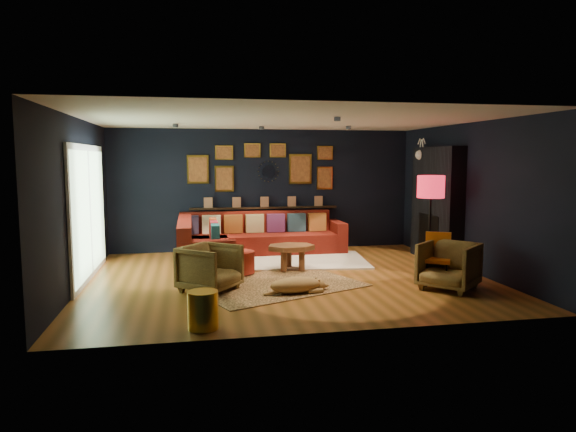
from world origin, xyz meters
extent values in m
plane|color=#9A5C26|center=(0.00, 0.00, 0.00)|extent=(6.50, 6.50, 0.00)
plane|color=black|center=(0.00, 2.75, 1.30)|extent=(6.50, 0.00, 6.50)
plane|color=black|center=(0.00, -2.75, 1.30)|extent=(6.50, 0.00, 6.50)
plane|color=black|center=(-3.25, 0.00, 1.30)|extent=(0.00, 5.50, 5.50)
plane|color=black|center=(3.25, 0.00, 1.30)|extent=(0.00, 5.50, 5.50)
plane|color=silver|center=(0.00, 0.00, 2.60)|extent=(6.50, 6.50, 0.00)
cube|color=maroon|center=(-0.20, 2.25, 0.21)|extent=(3.20, 0.95, 0.42)
cube|color=maroon|center=(-0.20, 2.60, 0.63)|extent=(3.20, 0.24, 0.46)
cube|color=maroon|center=(1.50, 2.25, 0.32)|extent=(0.22, 0.95, 0.64)
cube|color=maroon|center=(-1.32, 1.15, 0.21)|extent=(0.95, 2.20, 0.42)
cube|color=maroon|center=(-1.68, 1.15, 0.63)|extent=(0.24, 2.20, 0.46)
cube|color=maroon|center=(-1.32, 0.15, 0.32)|extent=(0.95, 0.22, 0.64)
cube|color=#3D3457|center=(-1.60, 2.40, 0.62)|extent=(0.38, 0.14, 0.38)
cube|color=#F2E5B9|center=(-1.15, 2.40, 0.62)|extent=(0.38, 0.14, 0.38)
cube|color=#985220|center=(-0.70, 2.40, 0.62)|extent=(0.38, 0.14, 0.38)
cube|color=tan|center=(-0.25, 2.40, 0.62)|extent=(0.38, 0.14, 0.38)
cube|color=#5F295B|center=(0.20, 2.40, 0.62)|extent=(0.38, 0.14, 0.38)
cube|color=#254458|center=(0.65, 2.40, 0.62)|extent=(0.38, 0.14, 0.38)
cube|color=#B0692C|center=(1.10, 2.40, 0.62)|extent=(0.38, 0.14, 0.38)
cube|color=maroon|center=(-1.15, 1.85, 0.62)|extent=(0.14, 0.38, 0.38)
cube|color=maroon|center=(-1.15, 1.35, 0.62)|extent=(0.14, 0.38, 0.38)
cube|color=#1A5B6B|center=(-1.15, 0.85, 0.62)|extent=(0.14, 0.38, 0.38)
cube|color=black|center=(0.00, 2.68, 0.92)|extent=(3.20, 0.12, 0.04)
cube|color=gold|center=(-1.40, 2.72, 1.75)|extent=(0.45, 0.03, 0.60)
cube|color=#B96F34|center=(-1.40, 2.70, 1.75)|extent=(0.38, 0.01, 0.51)
cube|color=gold|center=(-0.85, 2.72, 1.55)|extent=(0.40, 0.03, 0.55)
cube|color=#B96F34|center=(-0.85, 2.70, 1.55)|extent=(0.34, 0.01, 0.47)
cube|color=gold|center=(-0.85, 2.72, 2.10)|extent=(0.38, 0.03, 0.30)
cube|color=#B96F34|center=(-0.85, 2.70, 2.10)|extent=(0.32, 0.01, 0.25)
cube|color=gold|center=(0.80, 2.72, 1.75)|extent=(0.50, 0.03, 0.65)
cube|color=#B96F34|center=(0.80, 2.70, 1.75)|extent=(0.42, 0.01, 0.55)
cube|color=gold|center=(1.35, 2.72, 1.55)|extent=(0.35, 0.03, 0.50)
cube|color=#B96F34|center=(1.35, 2.70, 1.55)|extent=(0.30, 0.01, 0.42)
cube|color=gold|center=(1.35, 2.72, 2.10)|extent=(0.35, 0.03, 0.30)
cube|color=#B96F34|center=(1.35, 2.70, 2.10)|extent=(0.30, 0.01, 0.25)
cube|color=gold|center=(-0.25, 2.72, 2.15)|extent=(0.35, 0.03, 0.30)
cube|color=#B96F34|center=(-0.25, 2.70, 2.15)|extent=(0.30, 0.01, 0.25)
cube|color=gold|center=(0.30, 2.72, 2.15)|extent=(0.35, 0.03, 0.30)
cube|color=#B96F34|center=(0.30, 2.70, 2.15)|extent=(0.30, 0.01, 0.25)
cylinder|color=silver|center=(0.10, 2.72, 1.70)|extent=(0.28, 0.03, 0.28)
cone|color=gold|center=(0.32, 2.72, 1.70)|extent=(0.03, 0.16, 0.03)
cone|color=gold|center=(0.30, 2.72, 1.78)|extent=(0.04, 0.16, 0.04)
cone|color=gold|center=(0.26, 2.72, 1.86)|extent=(0.04, 0.16, 0.04)
cone|color=gold|center=(0.18, 2.72, 1.90)|extent=(0.04, 0.16, 0.04)
cone|color=gold|center=(0.10, 2.72, 1.92)|extent=(0.03, 0.16, 0.03)
cone|color=gold|center=(0.02, 2.72, 1.90)|extent=(0.04, 0.16, 0.04)
cone|color=gold|center=(-0.06, 2.72, 1.86)|extent=(0.04, 0.16, 0.04)
cone|color=gold|center=(-0.10, 2.72, 1.78)|extent=(0.04, 0.16, 0.04)
cone|color=gold|center=(-0.12, 2.72, 1.70)|extent=(0.03, 0.16, 0.03)
cone|color=gold|center=(-0.10, 2.72, 1.62)|extent=(0.04, 0.16, 0.04)
cone|color=gold|center=(-0.06, 2.72, 1.54)|extent=(0.04, 0.16, 0.04)
cone|color=gold|center=(0.02, 2.72, 1.50)|extent=(0.04, 0.16, 0.04)
cone|color=gold|center=(0.10, 2.72, 1.48)|extent=(0.03, 0.16, 0.03)
cone|color=gold|center=(0.18, 2.72, 1.50)|extent=(0.04, 0.16, 0.04)
cone|color=gold|center=(0.26, 2.72, 1.54)|extent=(0.04, 0.16, 0.04)
cone|color=gold|center=(0.30, 2.72, 1.62)|extent=(0.04, 0.16, 0.04)
cube|color=black|center=(3.10, 0.90, 1.10)|extent=(0.30, 1.60, 2.20)
cube|color=black|center=(3.04, 0.90, 0.45)|extent=(0.20, 0.80, 0.90)
cone|color=white|center=(3.19, 1.40, 2.05)|extent=(0.35, 0.28, 0.28)
sphere|color=white|center=(2.97, 1.40, 2.05)|extent=(0.20, 0.20, 0.20)
cylinder|color=white|center=(2.99, 1.34, 2.22)|extent=(0.02, 0.10, 0.28)
cylinder|color=white|center=(2.99, 1.46, 2.22)|extent=(0.02, 0.10, 0.28)
cube|color=white|center=(-3.22, 0.60, 1.10)|extent=(0.04, 2.80, 2.20)
cube|color=#B9E8B2|center=(-3.20, 0.60, 1.10)|extent=(0.01, 2.60, 2.00)
cube|color=white|center=(-3.19, 0.60, 1.10)|extent=(0.02, 0.06, 2.00)
cylinder|color=black|center=(-1.80, 1.20, 2.56)|extent=(0.10, 0.10, 0.06)
cylinder|color=black|center=(-0.20, 1.60, 2.56)|extent=(0.10, 0.10, 0.06)
cylinder|color=black|center=(1.40, 1.20, 2.56)|extent=(0.10, 0.10, 0.06)
cylinder|color=black|center=(0.60, -0.80, 2.56)|extent=(0.10, 0.10, 0.06)
cube|color=silver|center=(0.58, 1.30, 0.02)|extent=(2.53, 1.96, 0.03)
cube|color=tan|center=(-0.28, -0.46, 0.01)|extent=(2.97, 2.58, 0.01)
cylinder|color=brown|center=(0.00, 0.37, 0.20)|extent=(0.11, 0.11, 0.34)
cylinder|color=brown|center=(0.32, 0.37, 0.20)|extent=(0.11, 0.11, 0.34)
cylinder|color=brown|center=(0.16, 0.74, 0.20)|extent=(0.11, 0.11, 0.34)
cylinder|color=maroon|center=(-0.78, 0.40, 0.22)|extent=(0.56, 0.56, 0.37)
imported|color=#AB833D|center=(-1.30, -0.63, 0.38)|extent=(1.01, 1.02, 0.77)
imported|color=#AB833D|center=(2.26, -1.20, 0.40)|extent=(1.05, 1.06, 0.79)
cylinder|color=gold|center=(-1.45, -2.35, 0.22)|extent=(0.36, 0.36, 0.45)
cylinder|color=black|center=(1.99, -1.02, 0.20)|extent=(0.03, 0.03, 0.41)
cylinder|color=black|center=(2.25, -1.16, 0.20)|extent=(0.03, 0.03, 0.41)
cylinder|color=black|center=(2.14, -0.77, 0.20)|extent=(0.03, 0.03, 0.41)
cylinder|color=black|center=(2.39, -0.91, 0.20)|extent=(0.03, 0.03, 0.41)
cube|color=orange|center=(2.19, -0.96, 0.41)|extent=(0.53, 0.53, 0.06)
cube|color=orange|center=(2.27, -0.82, 0.63)|extent=(0.36, 0.23, 0.39)
cylinder|color=black|center=(2.50, -0.05, 0.02)|extent=(0.28, 0.28, 0.04)
cylinder|color=black|center=(2.50, -0.05, 0.72)|extent=(0.04, 0.04, 1.36)
cylinder|color=red|center=(2.50, -0.05, 1.50)|extent=(0.47, 0.47, 0.38)
camera|label=1|loc=(-1.56, -8.24, 1.98)|focal=32.00mm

